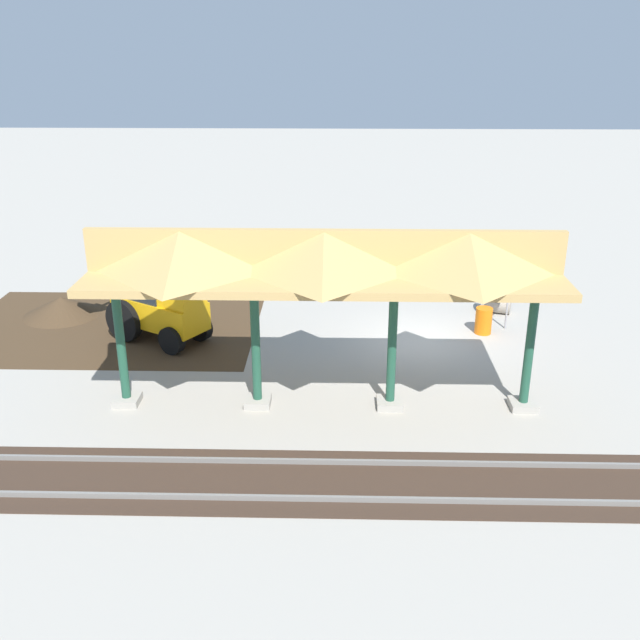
{
  "coord_description": "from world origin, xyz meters",
  "views": [
    {
      "loc": [
        2.78,
        21.71,
        9.26
      ],
      "look_at": [
        3.26,
        2.31,
        1.6
      ],
      "focal_mm": 40.0,
      "sensor_mm": 36.0,
      "label": 1
    }
  ],
  "objects_px": {
    "concrete_pipe": "(496,303)",
    "traffic_barrel": "(484,321)",
    "backhoe": "(156,303)",
    "stop_sign": "(509,287)"
  },
  "relations": [
    {
      "from": "concrete_pipe",
      "to": "traffic_barrel",
      "type": "bearing_deg",
      "value": 67.31
    },
    {
      "from": "backhoe",
      "to": "concrete_pipe",
      "type": "height_order",
      "value": "backhoe"
    },
    {
      "from": "concrete_pipe",
      "to": "traffic_barrel",
      "type": "distance_m",
      "value": 2.17
    },
    {
      "from": "stop_sign",
      "to": "concrete_pipe",
      "type": "height_order",
      "value": "stop_sign"
    },
    {
      "from": "concrete_pipe",
      "to": "traffic_barrel",
      "type": "xyz_separation_m",
      "value": [
        0.84,
        2.0,
        0.08
      ]
    },
    {
      "from": "stop_sign",
      "to": "backhoe",
      "type": "relative_size",
      "value": 0.41
    },
    {
      "from": "stop_sign",
      "to": "traffic_barrel",
      "type": "xyz_separation_m",
      "value": [
        0.85,
        0.44,
        -1.05
      ]
    },
    {
      "from": "stop_sign",
      "to": "concrete_pipe",
      "type": "relative_size",
      "value": 1.74
    },
    {
      "from": "concrete_pipe",
      "to": "backhoe",
      "type": "bearing_deg",
      "value": 13.21
    },
    {
      "from": "backhoe",
      "to": "traffic_barrel",
      "type": "bearing_deg",
      "value": -176.11
    }
  ]
}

